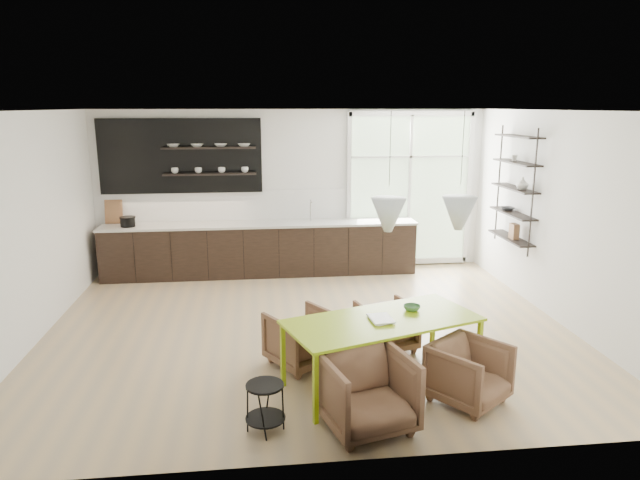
{
  "coord_description": "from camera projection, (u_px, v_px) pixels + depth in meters",
  "views": [
    {
      "loc": [
        -0.66,
        -7.25,
        2.96
      ],
      "look_at": [
        0.23,
        0.6,
        1.09
      ],
      "focal_mm": 32.0,
      "sensor_mm": 36.0,
      "label": 1
    }
  ],
  "objects": [
    {
      "name": "dining_table",
      "position": [
        382.0,
        324.0,
        6.06
      ],
      "size": [
        2.24,
        1.54,
        0.75
      ],
      "rotation": [
        0.0,
        0.0,
        0.33
      ],
      "color": "#96BC12",
      "rests_on": "ground"
    },
    {
      "name": "armchair_front_right",
      "position": [
        469.0,
        373.0,
        5.78
      ],
      "size": [
        0.96,
        0.96,
        0.63
      ],
      "primitive_type": "imported",
      "rotation": [
        0.0,
        0.0,
        0.65
      ],
      "color": "brown",
      "rests_on": "ground"
    },
    {
      "name": "right_shelving",
      "position": [
        515.0,
        192.0,
        8.89
      ],
      "size": [
        0.26,
        1.22,
        1.9
      ],
      "color": "black",
      "rests_on": "ground"
    },
    {
      "name": "kitchen_run",
      "position": [
        255.0,
        241.0,
        10.15
      ],
      "size": [
        5.54,
        0.69,
        2.75
      ],
      "color": "black",
      "rests_on": "ground"
    },
    {
      "name": "table_bowl",
      "position": [
        412.0,
        308.0,
        6.31
      ],
      "size": [
        0.22,
        0.22,
        0.06
      ],
      "primitive_type": "imported",
      "rotation": [
        0.0,
        0.0,
        0.22
      ],
      "color": "#417240",
      "rests_on": "dining_table"
    },
    {
      "name": "armchair_front_left",
      "position": [
        367.0,
        392.0,
        5.3
      ],
      "size": [
        0.97,
        0.98,
        0.73
      ],
      "primitive_type": "imported",
      "rotation": [
        0.0,
        0.0,
        0.26
      ],
      "color": "brown",
      "rests_on": "ground"
    },
    {
      "name": "table_book",
      "position": [
        370.0,
        320.0,
        5.99
      ],
      "size": [
        0.26,
        0.33,
        0.03
      ],
      "primitive_type": "imported",
      "rotation": [
        0.0,
        0.0,
        0.1
      ],
      "color": "white",
      "rests_on": "dining_table"
    },
    {
      "name": "wire_stool",
      "position": [
        265.0,
        401.0,
        5.25
      ],
      "size": [
        0.37,
        0.37,
        0.47
      ],
      "rotation": [
        0.0,
        0.0,
        -0.17
      ],
      "color": "black",
      "rests_on": "ground"
    },
    {
      "name": "armchair_back_right",
      "position": [
        386.0,
        326.0,
        7.07
      ],
      "size": [
        0.79,
        0.8,
        0.59
      ],
      "primitive_type": "imported",
      "rotation": [
        0.0,
        0.0,
        3.41
      ],
      "color": "brown",
      "rests_on": "ground"
    },
    {
      "name": "room",
      "position": [
        340.0,
        208.0,
        8.56
      ],
      "size": [
        7.02,
        6.01,
        2.91
      ],
      "color": "tan",
      "rests_on": "ground"
    },
    {
      "name": "armchair_back_left",
      "position": [
        302.0,
        338.0,
        6.63
      ],
      "size": [
        0.96,
        0.97,
        0.65
      ],
      "primitive_type": "imported",
      "rotation": [
        0.0,
        0.0,
        3.7
      ],
      "color": "brown",
      "rests_on": "ground"
    }
  ]
}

